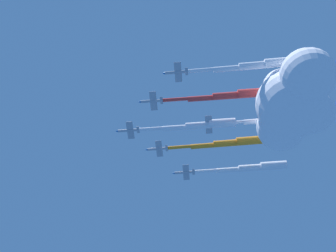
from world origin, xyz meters
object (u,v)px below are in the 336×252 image
jet_starboard_inner (226,143)px  jet_port_outer (285,118)px  jet_port_inner (226,95)px  jet_lead (198,125)px  jet_port_mid (253,65)px  jet_starboard_mid (251,168)px

jet_starboard_inner → jet_port_outer: 26.46m
jet_starboard_inner → jet_port_outer: size_ratio=0.95×
jet_port_inner → jet_starboard_inner: 23.34m
jet_lead → jet_port_inner: jet_port_inner is taller
jet_lead → jet_port_inner: bearing=-159.1°
jet_lead → jet_port_outer: size_ratio=0.93×
jet_lead → jet_port_mid: jet_port_mid is taller
jet_port_inner → jet_port_mid: bearing=-165.1°
jet_starboard_mid → jet_port_outer: 27.58m
jet_lead → jet_starboard_mid: size_ratio=0.99×
jet_lead → jet_port_outer: 34.94m
jet_starboard_inner → jet_port_outer: jet_starboard_inner is taller
jet_lead → jet_starboard_inner: bearing=-69.5°
jet_port_inner → jet_starboard_inner: bearing=-23.4°
jet_starboard_inner → jet_port_mid: 37.17m
jet_lead → jet_port_mid: 32.70m
jet_lead → jet_starboard_inner: (5.69, -15.25, 2.64)m
jet_starboard_mid → jet_lead: bearing=113.0°
jet_port_mid → jet_port_outer: bearing=-53.1°
jet_lead → jet_port_inner: 16.89m
jet_port_inner → jet_port_outer: jet_port_inner is taller
jet_port_inner → jet_starboard_mid: (28.26, -23.56, -1.19)m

